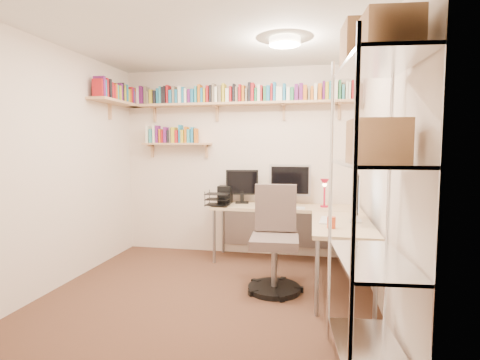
# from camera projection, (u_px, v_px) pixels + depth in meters

# --- Properties ---
(ground) EXTENTS (3.20, 3.20, 0.00)m
(ground) POSITION_uv_depth(u_px,v_px,m) (210.00, 294.00, 3.73)
(ground) COLOR #3F2D1B
(ground) RESTS_ON ground
(room_shell) EXTENTS (3.24, 3.04, 2.52)m
(room_shell) POSITION_uv_depth(u_px,v_px,m) (209.00, 138.00, 3.59)
(room_shell) COLOR #F2DBC5
(room_shell) RESTS_ON ground
(wall_shelves) EXTENTS (3.12, 1.09, 0.80)m
(wall_shelves) POSITION_uv_depth(u_px,v_px,m) (204.00, 103.00, 4.89)
(wall_shelves) COLOR tan
(wall_shelves) RESTS_ON ground
(corner_desk) EXTENTS (1.90, 1.85, 1.23)m
(corner_desk) POSITION_uv_depth(u_px,v_px,m) (287.00, 210.00, 4.49)
(corner_desk) COLOR beige
(corner_desk) RESTS_ON ground
(office_chair) EXTENTS (0.56, 0.57, 1.07)m
(office_chair) POSITION_uv_depth(u_px,v_px,m) (275.00, 246.00, 3.82)
(office_chair) COLOR black
(office_chair) RESTS_ON ground
(wire_rack) EXTENTS (0.51, 0.93, 2.25)m
(wire_rack) POSITION_uv_depth(u_px,v_px,m) (376.00, 123.00, 2.27)
(wire_rack) COLOR silver
(wire_rack) RESTS_ON ground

